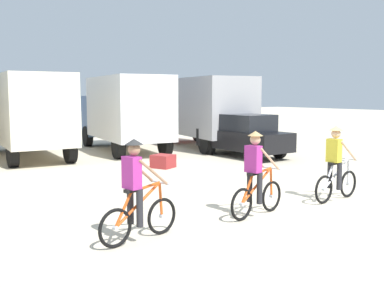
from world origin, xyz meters
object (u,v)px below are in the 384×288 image
object	(u,v)px
cyclist_orange_shirt	(137,194)
cyclist_near_camera	(336,166)
supply_crate	(163,161)
box_truck_grey_hauler	(204,109)
box_truck_cream_rv	(29,112)
sedan_parked	(244,135)
box_truck_avon_van	(124,110)
cyclist_cowboy_hat	(256,177)

from	to	relation	value
cyclist_orange_shirt	cyclist_near_camera	world-z (taller)	same
supply_crate	box_truck_grey_hauler	bearing A→B (deg)	41.03
box_truck_cream_rv	cyclist_near_camera	bearing A→B (deg)	-71.28
sedan_parked	box_truck_avon_van	bearing A→B (deg)	126.54
cyclist_cowboy_hat	box_truck_cream_rv	bearing A→B (deg)	97.12
box_truck_cream_rv	cyclist_cowboy_hat	bearing A→B (deg)	-82.88
cyclist_near_camera	cyclist_cowboy_hat	bearing A→B (deg)	179.00
cyclist_cowboy_hat	box_truck_grey_hauler	bearing A→B (deg)	58.96
box_truck_cream_rv	cyclist_near_camera	xyz separation A→B (m)	(4.04, -11.92, -1.03)
cyclist_near_camera	box_truck_avon_van	bearing A→B (deg)	89.60
box_truck_cream_rv	box_truck_grey_hauler	bearing A→B (deg)	-7.79
sedan_parked	cyclist_near_camera	distance (m)	7.95
box_truck_grey_hauler	cyclist_near_camera	distance (m)	11.57
cyclist_orange_shirt	cyclist_near_camera	size ratio (longest dim) A/B	1.00
sedan_parked	cyclist_cowboy_hat	bearing A→B (deg)	-129.59
box_truck_grey_hauler	sedan_parked	xyz separation A→B (m)	(-0.57, -3.62, -0.99)
cyclist_orange_shirt	cyclist_cowboy_hat	world-z (taller)	same
box_truck_cream_rv	sedan_parked	size ratio (longest dim) A/B	1.63
box_truck_cream_rv	box_truck_grey_hauler	world-z (taller)	same
box_truck_grey_hauler	cyclist_orange_shirt	size ratio (longest dim) A/B	3.87
supply_crate	box_truck_avon_van	bearing A→B (deg)	79.06
cyclist_orange_shirt	supply_crate	distance (m)	8.04
box_truck_avon_van	cyclist_orange_shirt	world-z (taller)	box_truck_avon_van
box_truck_cream_rv	sedan_parked	xyz separation A→B (m)	(7.40, -4.72, -0.99)
box_truck_cream_rv	box_truck_avon_van	bearing A→B (deg)	-3.97
box_truck_avon_van	sedan_parked	xyz separation A→B (m)	(3.28, -4.43, -0.99)
supply_crate	sedan_parked	bearing A→B (deg)	7.63
box_truck_avon_van	sedan_parked	size ratio (longest dim) A/B	1.65
cyclist_orange_shirt	supply_crate	world-z (taller)	cyclist_orange_shirt
cyclist_cowboy_hat	cyclist_near_camera	distance (m)	2.56
box_truck_cream_rv	cyclist_cowboy_hat	world-z (taller)	box_truck_cream_rv
box_truck_cream_rv	box_truck_avon_van	distance (m)	4.13
box_truck_grey_hauler	cyclist_near_camera	world-z (taller)	box_truck_grey_hauler
sedan_parked	cyclist_cowboy_hat	size ratio (longest dim) A/B	2.33
cyclist_orange_shirt	cyclist_near_camera	xyz separation A→B (m)	(5.39, -0.01, 0.00)
sedan_parked	supply_crate	bearing A→B (deg)	-172.37
sedan_parked	cyclist_cowboy_hat	distance (m)	9.29
box_truck_grey_hauler	cyclist_cowboy_hat	distance (m)	12.63
sedan_parked	cyclist_orange_shirt	size ratio (longest dim) A/B	2.33
box_truck_avon_van	box_truck_grey_hauler	world-z (taller)	same
box_truck_avon_van	box_truck_grey_hauler	size ratio (longest dim) A/B	0.99
box_truck_grey_hauler	supply_crate	world-z (taller)	box_truck_grey_hauler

